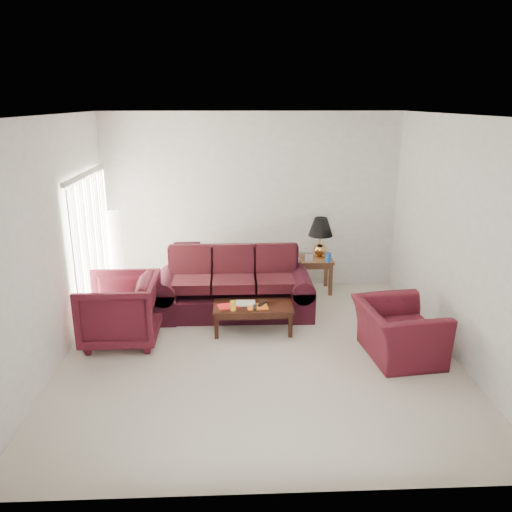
{
  "coord_description": "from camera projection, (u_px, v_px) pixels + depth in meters",
  "views": [
    {
      "loc": [
        -0.3,
        -5.9,
        3.16
      ],
      "look_at": [
        0.0,
        0.85,
        1.05
      ],
      "focal_mm": 35.0,
      "sensor_mm": 36.0,
      "label": 1
    }
  ],
  "objects": [
    {
      "name": "end_table",
      "position": [
        315.0,
        274.0,
        8.59
      ],
      "size": [
        0.57,
        0.57,
        0.59
      ],
      "primitive_type": null,
      "rotation": [
        0.0,
        0.0,
        0.05
      ],
      "color": "#4F251B",
      "rests_on": "ground"
    },
    {
      "name": "armchair_right",
      "position": [
        398.0,
        331.0,
        6.35
      ],
      "size": [
        1.06,
        1.18,
        0.7
      ],
      "primitive_type": "imported",
      "rotation": [
        0.0,
        0.0,
        1.69
      ],
      "color": "#48101A",
      "rests_on": "ground"
    },
    {
      "name": "remote_b",
      "position": [
        262.0,
        304.0,
        7.03
      ],
      "size": [
        0.13,
        0.17,
        0.02
      ],
      "primitive_type": "cube",
      "rotation": [
        0.0,
        0.0,
        -0.55
      ],
      "color": "black",
      "rests_on": "coffee_table"
    },
    {
      "name": "floor",
      "position": [
        259.0,
        351.0,
        6.58
      ],
      "size": [
        5.0,
        5.0,
        0.0
      ],
      "primitive_type": "plane",
      "color": "beige",
      "rests_on": "ground"
    },
    {
      "name": "floor_lamp",
      "position": [
        116.0,
        254.0,
        8.24
      ],
      "size": [
        0.31,
        0.31,
        1.47
      ],
      "primitive_type": null,
      "rotation": [
        0.0,
        0.0,
        0.35
      ],
      "color": "white",
      "rests_on": "ground"
    },
    {
      "name": "yellow_glass",
      "position": [
        233.0,
        306.0,
        6.87
      ],
      "size": [
        0.1,
        0.1,
        0.13
      ],
      "primitive_type": "cylinder",
      "rotation": [
        0.0,
        0.0,
        -0.3
      ],
      "color": "yellow",
      "rests_on": "coffee_table"
    },
    {
      "name": "table_lamp",
      "position": [
        320.0,
        238.0,
        8.44
      ],
      "size": [
        0.44,
        0.44,
        0.7
      ],
      "primitive_type": null,
      "rotation": [
        0.0,
        0.0,
        -0.07
      ],
      "color": "#B37938",
      "rests_on": "end_table"
    },
    {
      "name": "remote_a",
      "position": [
        255.0,
        307.0,
        6.91
      ],
      "size": [
        0.06,
        0.18,
        0.02
      ],
      "primitive_type": "cube",
      "rotation": [
        0.0,
        0.0,
        -0.08
      ],
      "color": "black",
      "rests_on": "coffee_table"
    },
    {
      "name": "magazine_red",
      "position": [
        228.0,
        306.0,
        7.0
      ],
      "size": [
        0.32,
        0.27,
        0.02
      ],
      "primitive_type": "cube",
      "rotation": [
        0.0,
        0.0,
        0.27
      ],
      "color": "red",
      "rests_on": "coffee_table"
    },
    {
      "name": "throw_pillow",
      "position": [
        187.0,
        255.0,
        8.15
      ],
      "size": [
        0.43,
        0.21,
        0.44
      ],
      "primitive_type": "cube",
      "rotation": [
        -0.21,
        0.0,
        0.02
      ],
      "color": "black",
      "rests_on": "sofa"
    },
    {
      "name": "picture_frame",
      "position": [
        306.0,
        251.0,
        8.61
      ],
      "size": [
        0.15,
        0.18,
        0.05
      ],
      "primitive_type": "cube",
      "rotation": [
        1.36,
        0.0,
        -0.08
      ],
      "color": "silver",
      "rests_on": "end_table"
    },
    {
      "name": "blinds",
      "position": [
        92.0,
        247.0,
        7.39
      ],
      "size": [
        0.1,
        2.0,
        2.16
      ],
      "primitive_type": "cube",
      "color": "silver",
      "rests_on": "ground"
    },
    {
      "name": "blue_canister",
      "position": [
        328.0,
        258.0,
        8.28
      ],
      "size": [
        0.1,
        0.1,
        0.15
      ],
      "primitive_type": "cylinder",
      "rotation": [
        0.0,
        0.0,
        -0.03
      ],
      "color": "blue",
      "rests_on": "end_table"
    },
    {
      "name": "magazine_orange",
      "position": [
        257.0,
        307.0,
        6.98
      ],
      "size": [
        0.3,
        0.24,
        0.02
      ],
      "primitive_type": "cube",
      "rotation": [
        0.0,
        0.0,
        0.1
      ],
      "color": "orange",
      "rests_on": "coffee_table"
    },
    {
      "name": "clock",
      "position": [
        309.0,
        258.0,
        8.3
      ],
      "size": [
        0.13,
        0.05,
        0.13
      ],
      "primitive_type": "cube",
      "rotation": [
        0.0,
        0.0,
        -0.04
      ],
      "color": "silver",
      "rests_on": "end_table"
    },
    {
      "name": "coffee_table",
      "position": [
        253.0,
        318.0,
        7.12
      ],
      "size": [
        1.24,
        0.89,
        0.39
      ],
      "primitive_type": null,
      "rotation": [
        0.0,
        0.0,
        0.33
      ],
      "color": "black",
      "rests_on": "ground"
    },
    {
      "name": "magazine_white",
      "position": [
        245.0,
        303.0,
        7.1
      ],
      "size": [
        0.29,
        0.22,
        0.02
      ],
      "primitive_type": "cube",
      "rotation": [
        0.0,
        0.0,
        -0.02
      ],
      "color": "silver",
      "rests_on": "coffee_table"
    },
    {
      "name": "sofa",
      "position": [
        234.0,
        283.0,
        7.62
      ],
      "size": [
        2.47,
        1.23,
        0.98
      ],
      "primitive_type": null,
      "rotation": [
        0.0,
        0.0,
        -0.09
      ],
      "color": "black",
      "rests_on": "ground"
    },
    {
      "name": "armchair_left",
      "position": [
        120.0,
        310.0,
        6.72
      ],
      "size": [
        1.02,
        0.99,
        0.92
      ],
      "primitive_type": "imported",
      "rotation": [
        0.0,
        0.0,
        -1.56
      ],
      "color": "#46101A",
      "rests_on": "ground"
    }
  ]
}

